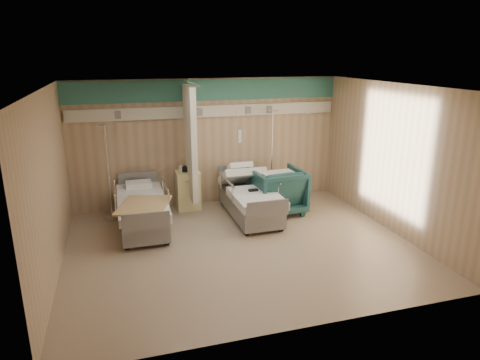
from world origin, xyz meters
name	(u,v)px	position (x,y,z in m)	size (l,w,h in m)	color
ground	(240,246)	(0.00, 0.00, 0.00)	(6.00, 5.00, 0.00)	gray
room_walls	(234,141)	(-0.03, 0.25, 1.86)	(6.04, 5.04, 2.82)	tan
bed_right	(250,203)	(0.60, 1.30, 0.32)	(1.00, 2.16, 0.63)	white
bed_left	(142,214)	(-1.60, 1.30, 0.32)	(1.00, 2.16, 0.63)	white
bedside_cabinet	(188,190)	(-0.55, 2.20, 0.42)	(0.50, 0.48, 0.85)	#F5E999
visitor_armchair	(277,191)	(1.25, 1.43, 0.49)	(1.04, 1.07, 0.98)	#1C4646
waffle_blanket	(280,167)	(1.29, 1.40, 1.01)	(0.69, 0.62, 0.08)	silver
iv_stand_right	(271,182)	(1.41, 2.23, 0.43)	(0.38, 0.38, 2.10)	silver
iv_stand_left	(111,200)	(-2.17, 2.02, 0.41)	(0.35, 0.35, 1.98)	silver
call_remote	(253,190)	(0.61, 1.12, 0.65)	(0.19, 0.09, 0.04)	black
tan_blanket	(144,205)	(-1.58, 0.84, 0.65)	(0.85, 1.06, 0.04)	tan
toiletry_bag	(188,169)	(-0.54, 2.18, 0.91)	(0.22, 0.14, 0.12)	black
white_cup	(181,169)	(-0.68, 2.20, 0.92)	(0.09, 0.09, 0.13)	white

